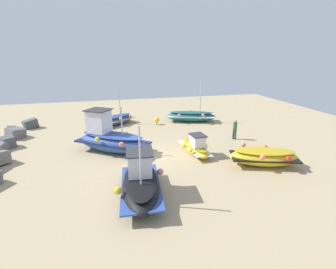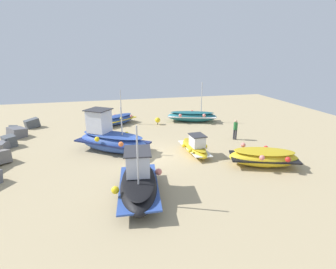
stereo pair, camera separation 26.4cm
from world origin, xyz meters
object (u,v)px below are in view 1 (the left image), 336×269
(fishing_boat_5, at_px, (191,116))
(fishing_boat_0, at_px, (111,139))
(fishing_boat_4, at_px, (141,182))
(fishing_boat_1, at_px, (195,147))
(fishing_boat_3, at_px, (264,157))
(person_walking, at_px, (235,128))
(mooring_buoy_0, at_px, (157,120))
(fishing_boat_2, at_px, (117,119))

(fishing_boat_5, bearing_deg, fishing_boat_0, 57.02)
(fishing_boat_4, xyz_separation_m, fishing_boat_5, (13.05, -7.15, -0.17))
(fishing_boat_1, height_order, fishing_boat_3, fishing_boat_1)
(person_walking, bearing_deg, mooring_buoy_0, 83.60)
(fishing_boat_2, bearing_deg, fishing_boat_3, 87.68)
(fishing_boat_4, bearing_deg, mooring_buoy_0, -8.74)
(fishing_boat_3, height_order, fishing_boat_5, fishing_boat_5)
(fishing_boat_0, relative_size, fishing_boat_3, 1.22)
(fishing_boat_4, height_order, mooring_buoy_0, fishing_boat_4)
(fishing_boat_1, relative_size, mooring_buoy_0, 5.23)
(fishing_boat_3, distance_m, fishing_boat_4, 8.19)
(fishing_boat_3, distance_m, fishing_boat_5, 11.32)
(fishing_boat_1, relative_size, fishing_boat_2, 0.95)
(fishing_boat_1, distance_m, fishing_boat_2, 10.24)
(fishing_boat_5, distance_m, person_walking, 6.41)
(person_walking, bearing_deg, fishing_boat_0, 134.26)
(person_walking, relative_size, mooring_buoy_0, 2.34)
(person_walking, xyz_separation_m, mooring_buoy_0, (5.92, 5.13, -0.50))
(fishing_boat_3, bearing_deg, fishing_boat_4, 31.53)
(fishing_boat_4, distance_m, mooring_buoy_0, 13.24)
(mooring_buoy_0, bearing_deg, person_walking, -139.07)
(fishing_boat_1, distance_m, person_walking, 4.69)
(fishing_boat_4, bearing_deg, fishing_boat_5, -21.91)
(fishing_boat_1, height_order, person_walking, person_walking)
(fishing_boat_5, xyz_separation_m, person_walking, (-6.22, -1.53, 0.38))
(mooring_buoy_0, bearing_deg, fishing_boat_2, 74.45)
(fishing_boat_4, xyz_separation_m, mooring_buoy_0, (12.75, -3.55, -0.29))
(fishing_boat_4, bearing_deg, fishing_boat_0, 16.11)
(fishing_boat_0, bearing_deg, fishing_boat_4, 135.91)
(fishing_boat_5, relative_size, person_walking, 3.20)
(fishing_boat_0, xyz_separation_m, fishing_boat_2, (7.22, -0.92, -0.45))
(fishing_boat_2, relative_size, mooring_buoy_0, 5.50)
(fishing_boat_0, relative_size, fishing_boat_4, 1.09)
(fishing_boat_3, bearing_deg, fishing_boat_1, -21.02)
(fishing_boat_4, distance_m, fishing_boat_5, 14.88)
(fishing_boat_2, distance_m, mooring_buoy_0, 3.85)
(fishing_boat_2, relative_size, person_walking, 2.35)
(fishing_boat_1, height_order, fishing_boat_5, fishing_boat_5)
(fishing_boat_3, bearing_deg, fishing_boat_0, -8.75)
(fishing_boat_2, distance_m, fishing_boat_5, 7.35)
(fishing_boat_0, xyz_separation_m, person_walking, (0.27, -9.76, 0.00))
(fishing_boat_3, bearing_deg, mooring_buoy_0, -48.82)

